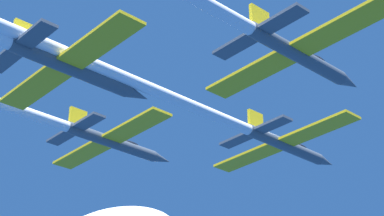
{
  "coord_description": "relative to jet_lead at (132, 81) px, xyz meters",
  "views": [
    {
      "loc": [
        45.08,
        -53.73,
        -31.47
      ],
      "look_at": [
        0.34,
        -13.59,
        0.09
      ],
      "focal_mm": 62.14,
      "sensor_mm": 36.0,
      "label": 1
    }
  ],
  "objects": [
    {
      "name": "jet_lead",
      "position": [
        0.0,
        0.0,
        0.0
      ],
      "size": [
        19.87,
        72.3,
        3.29
      ],
      "color": "#4C5660"
    }
  ]
}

